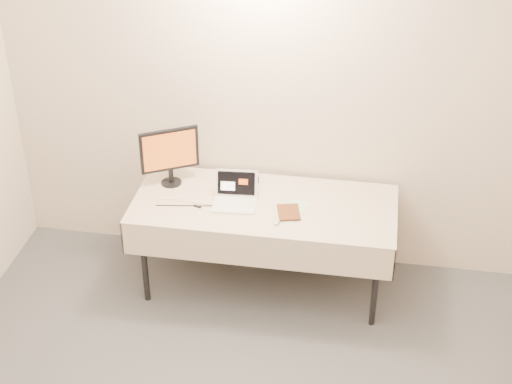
% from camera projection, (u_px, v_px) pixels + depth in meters
% --- Properties ---
extents(back_wall, '(4.00, 0.10, 2.70)m').
position_uv_depth(back_wall, '(275.00, 97.00, 5.58)').
color(back_wall, beige).
rests_on(back_wall, ground).
extents(table, '(1.86, 0.81, 0.74)m').
position_uv_depth(table, '(264.00, 211.00, 5.55)').
color(table, black).
rests_on(table, ground).
extents(laptop, '(0.32, 0.29, 0.21)m').
position_uv_depth(laptop, '(235.00, 196.00, 5.51)').
color(laptop, white).
rests_on(laptop, table).
extents(monitor, '(0.39, 0.23, 0.44)m').
position_uv_depth(monitor, '(169.00, 153.00, 5.62)').
color(monitor, black).
rests_on(monitor, table).
extents(book, '(0.15, 0.05, 0.20)m').
position_uv_depth(book, '(278.00, 202.00, 5.35)').
color(book, '#96461B').
rests_on(book, table).
extents(alarm_clock, '(0.14, 0.10, 0.05)m').
position_uv_depth(alarm_clock, '(249.00, 179.00, 5.75)').
color(alarm_clock, black).
rests_on(alarm_clock, table).
extents(clicker, '(0.05, 0.10, 0.02)m').
position_uv_depth(clicker, '(276.00, 221.00, 5.31)').
color(clicker, '#B9B9BB').
rests_on(clicker, table).
extents(paper_form, '(0.21, 0.33, 0.00)m').
position_uv_depth(paper_form, '(293.00, 212.00, 5.43)').
color(paper_form, '#BBEBBB').
rests_on(paper_form, table).
extents(usb_dongle, '(0.06, 0.04, 0.01)m').
position_uv_depth(usb_dongle, '(197.00, 206.00, 5.48)').
color(usb_dongle, black).
rests_on(usb_dongle, table).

